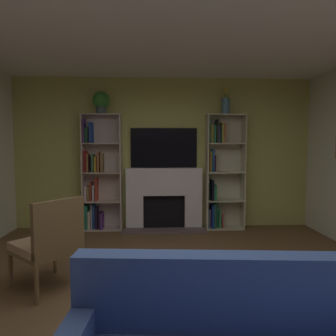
% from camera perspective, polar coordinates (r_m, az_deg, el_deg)
% --- Properties ---
extents(ground_plane, '(6.98, 6.98, 0.00)m').
position_cam_1_polar(ground_plane, '(3.06, 1.06, -25.30)').
color(ground_plane, brown).
extents(wall_back_accent, '(5.49, 0.06, 2.72)m').
position_cam_1_polar(wall_back_accent, '(5.60, -0.80, 2.74)').
color(wall_back_accent, '#BBBC5F').
rests_on(wall_back_accent, ground_plane).
extents(fireplace, '(1.47, 0.48, 1.10)m').
position_cam_1_polar(fireplace, '(5.55, -0.75, -5.49)').
color(fireplace, white).
rests_on(fireplace, ground_plane).
extents(tv, '(1.20, 0.06, 0.71)m').
position_cam_1_polar(tv, '(5.54, -0.78, 3.80)').
color(tv, black).
rests_on(tv, fireplace).
extents(bookshelf_left, '(0.68, 0.29, 2.06)m').
position_cam_1_polar(bookshelf_left, '(5.58, -12.93, -1.78)').
color(bookshelf_left, beige).
rests_on(bookshelf_left, ground_plane).
extents(bookshelf_right, '(0.68, 0.32, 2.06)m').
position_cam_1_polar(bookshelf_right, '(5.60, 9.67, -0.85)').
color(bookshelf_right, beige).
rests_on(bookshelf_right, ground_plane).
extents(potted_plant, '(0.29, 0.29, 0.39)m').
position_cam_1_polar(potted_plant, '(5.55, -12.42, 12.09)').
color(potted_plant, '#445957').
rests_on(potted_plant, bookshelf_left).
extents(vase_with_flowers, '(0.14, 0.14, 0.48)m').
position_cam_1_polar(vase_with_flowers, '(5.61, 10.77, 11.50)').
color(vase_with_flowers, teal).
rests_on(vase_with_flowers, bookshelf_right).
extents(armchair, '(0.80, 0.80, 0.97)m').
position_cam_1_polar(armchair, '(3.47, -21.26, -12.81)').
color(armchair, brown).
rests_on(armchair, ground_plane).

